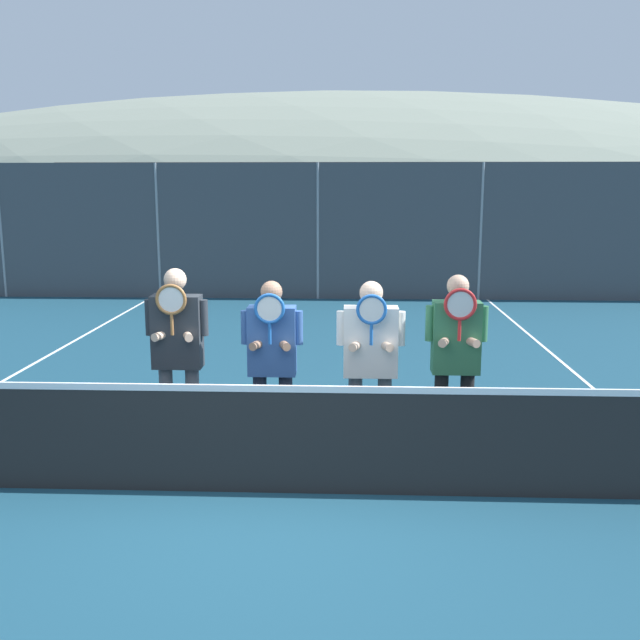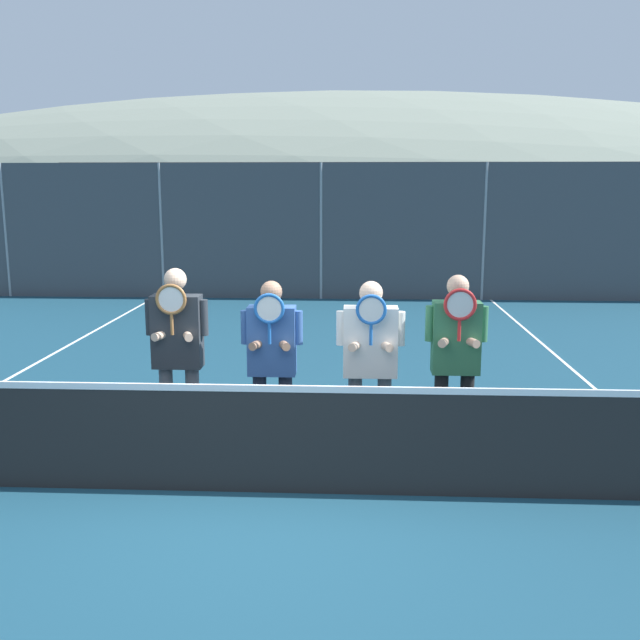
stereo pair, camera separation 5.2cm
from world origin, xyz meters
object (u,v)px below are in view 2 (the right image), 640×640
at_px(car_left_of_center, 213,251).
at_px(car_far_left, 35,249).
at_px(player_leftmost, 178,346).
at_px(player_center_right, 370,355).
at_px(player_center_left, 272,355).
at_px(car_center, 397,251).
at_px(player_rightmost, 456,353).

bearing_deg(car_left_of_center, car_far_left, 179.89).
height_order(car_far_left, car_left_of_center, car_far_left).
height_order(player_leftmost, player_center_right, player_leftmost).
xyz_separation_m(player_leftmost, car_far_left, (-6.84, 12.02, -0.18)).
xyz_separation_m(player_leftmost, player_center_right, (1.81, -0.04, -0.05)).
relative_size(car_far_left, car_left_of_center, 0.98).
height_order(player_leftmost, car_left_of_center, player_leftmost).
relative_size(player_leftmost, player_center_left, 1.06).
relative_size(player_center_left, car_center, 0.41).
distance_m(player_center_left, car_left_of_center, 12.39).
bearing_deg(player_leftmost, car_left_of_center, 99.81).
height_order(player_center_left, player_center_right, player_center_right).
bearing_deg(player_center_left, car_left_of_center, 103.88).
xyz_separation_m(player_rightmost, car_far_left, (-9.44, 12.02, -0.14)).
relative_size(player_leftmost, car_far_left, 0.45).
bearing_deg(player_center_right, player_center_left, 178.74).
relative_size(player_rightmost, car_far_left, 0.43).
distance_m(player_center_right, car_far_left, 14.84).
xyz_separation_m(player_center_right, car_far_left, (-8.66, 12.06, -0.13)).
distance_m(player_rightmost, car_center, 12.36).
bearing_deg(player_rightmost, car_left_of_center, 111.28).
relative_size(player_rightmost, car_left_of_center, 0.43).
bearing_deg(car_far_left, player_leftmost, -60.34).
relative_size(car_left_of_center, car_center, 0.98).
bearing_deg(car_center, player_rightmost, -90.71).
bearing_deg(car_left_of_center, player_center_left, -76.12).
distance_m(player_center_right, player_rightmost, 0.79).
height_order(player_leftmost, player_rightmost, player_leftmost).
bearing_deg(car_left_of_center, car_center, 4.09).
bearing_deg(car_left_of_center, player_leftmost, -80.19).
relative_size(player_center_right, car_far_left, 0.42).
height_order(player_rightmost, car_left_of_center, player_rightmost).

